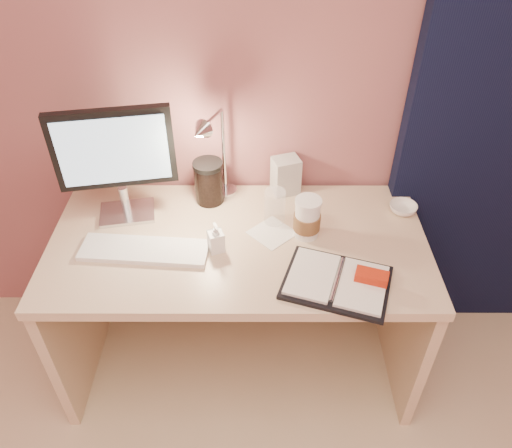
{
  "coord_description": "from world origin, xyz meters",
  "views": [
    {
      "loc": [
        0.07,
        0.0,
        1.96
      ],
      "look_at": [
        0.07,
        1.33,
        0.85
      ],
      "focal_mm": 35.0,
      "sensor_mm": 36.0,
      "label": 1
    }
  ],
  "objects_px": {
    "coffee_cup": "(307,219)",
    "bowl": "(403,208)",
    "desk": "(240,269)",
    "monitor": "(115,155)",
    "clear_cup": "(275,207)",
    "planner": "(340,281)",
    "keyboard": "(144,250)",
    "dark_jar": "(209,184)",
    "product_box": "(286,176)",
    "desk_lamp": "(233,152)",
    "lotion_bottle": "(216,237)"
  },
  "relations": [
    {
      "from": "coffee_cup",
      "to": "bowl",
      "type": "relative_size",
      "value": 1.49
    },
    {
      "from": "desk",
      "to": "monitor",
      "type": "relative_size",
      "value": 3.07
    },
    {
      "from": "monitor",
      "to": "coffee_cup",
      "type": "height_order",
      "value": "monitor"
    },
    {
      "from": "clear_cup",
      "to": "planner",
      "type": "bearing_deg",
      "value": -57.81
    },
    {
      "from": "desk",
      "to": "keyboard",
      "type": "relative_size",
      "value": 3.06
    },
    {
      "from": "planner",
      "to": "dark_jar",
      "type": "distance_m",
      "value": 0.67
    },
    {
      "from": "monitor",
      "to": "clear_cup",
      "type": "height_order",
      "value": "monitor"
    },
    {
      "from": "coffee_cup",
      "to": "clear_cup",
      "type": "relative_size",
      "value": 1.14
    },
    {
      "from": "product_box",
      "to": "clear_cup",
      "type": "bearing_deg",
      "value": -122.87
    },
    {
      "from": "keyboard",
      "to": "bowl",
      "type": "bearing_deg",
      "value": 18.09
    },
    {
      "from": "desk_lamp",
      "to": "desk",
      "type": "bearing_deg",
      "value": -57.37
    },
    {
      "from": "lotion_bottle",
      "to": "dark_jar",
      "type": "relative_size",
      "value": 0.74
    },
    {
      "from": "monitor",
      "to": "clear_cup",
      "type": "relative_size",
      "value": 3.24
    },
    {
      "from": "clear_cup",
      "to": "monitor",
      "type": "bearing_deg",
      "value": 175.98
    },
    {
      "from": "coffee_cup",
      "to": "dark_jar",
      "type": "relative_size",
      "value": 1.0
    },
    {
      "from": "bowl",
      "to": "lotion_bottle",
      "type": "relative_size",
      "value": 0.91
    },
    {
      "from": "clear_cup",
      "to": "desk_lamp",
      "type": "height_order",
      "value": "desk_lamp"
    },
    {
      "from": "desk",
      "to": "dark_jar",
      "type": "distance_m",
      "value": 0.37
    },
    {
      "from": "planner",
      "to": "bowl",
      "type": "bearing_deg",
      "value": 70.8
    },
    {
      "from": "monitor",
      "to": "lotion_bottle",
      "type": "bearing_deg",
      "value": -39.61
    },
    {
      "from": "desk",
      "to": "planner",
      "type": "height_order",
      "value": "planner"
    },
    {
      "from": "lotion_bottle",
      "to": "clear_cup",
      "type": "bearing_deg",
      "value": 37.46
    },
    {
      "from": "lotion_bottle",
      "to": "desk_lamp",
      "type": "distance_m",
      "value": 0.33
    },
    {
      "from": "planner",
      "to": "dark_jar",
      "type": "xyz_separation_m",
      "value": [
        -0.47,
        0.47,
        0.07
      ]
    },
    {
      "from": "dark_jar",
      "to": "desk_lamp",
      "type": "height_order",
      "value": "desk_lamp"
    },
    {
      "from": "planner",
      "to": "clear_cup",
      "type": "distance_m",
      "value": 0.4
    },
    {
      "from": "bowl",
      "to": "desk_lamp",
      "type": "height_order",
      "value": "desk_lamp"
    },
    {
      "from": "desk",
      "to": "bowl",
      "type": "relative_size",
      "value": 12.94
    },
    {
      "from": "bowl",
      "to": "lotion_bottle",
      "type": "distance_m",
      "value": 0.76
    },
    {
      "from": "planner",
      "to": "monitor",
      "type": "bearing_deg",
      "value": 172.81
    },
    {
      "from": "bowl",
      "to": "lotion_bottle",
      "type": "xyz_separation_m",
      "value": [
        -0.72,
        -0.22,
        0.04
      ]
    },
    {
      "from": "desk",
      "to": "dark_jar",
      "type": "bearing_deg",
      "value": 125.25
    },
    {
      "from": "clear_cup",
      "to": "bowl",
      "type": "bearing_deg",
      "value": 6.65
    },
    {
      "from": "clear_cup",
      "to": "coffee_cup",
      "type": "bearing_deg",
      "value": -34.07
    },
    {
      "from": "monitor",
      "to": "bowl",
      "type": "relative_size",
      "value": 4.21
    },
    {
      "from": "desk",
      "to": "keyboard",
      "type": "height_order",
      "value": "keyboard"
    },
    {
      "from": "bowl",
      "to": "product_box",
      "type": "xyz_separation_m",
      "value": [
        -0.46,
        0.14,
        0.06
      ]
    },
    {
      "from": "keyboard",
      "to": "coffee_cup",
      "type": "relative_size",
      "value": 2.85
    },
    {
      "from": "desk",
      "to": "planner",
      "type": "relative_size",
      "value": 3.42
    },
    {
      "from": "planner",
      "to": "bowl",
      "type": "height_order",
      "value": "planner"
    },
    {
      "from": "keyboard",
      "to": "bowl",
      "type": "distance_m",
      "value": 1.01
    },
    {
      "from": "desk_lamp",
      "to": "bowl",
      "type": "bearing_deg",
      "value": 21.14
    },
    {
      "from": "clear_cup",
      "to": "desk_lamp",
      "type": "xyz_separation_m",
      "value": [
        -0.16,
        0.1,
        0.18
      ]
    },
    {
      "from": "keyboard",
      "to": "planner",
      "type": "bearing_deg",
      "value": -8.35
    },
    {
      "from": "planner",
      "to": "dark_jar",
      "type": "relative_size",
      "value": 2.54
    },
    {
      "from": "coffee_cup",
      "to": "bowl",
      "type": "xyz_separation_m",
      "value": [
        0.39,
        0.14,
        -0.06
      ]
    },
    {
      "from": "lotion_bottle",
      "to": "product_box",
      "type": "xyz_separation_m",
      "value": [
        0.26,
        0.36,
        0.02
      ]
    },
    {
      "from": "keyboard",
      "to": "coffee_cup",
      "type": "bearing_deg",
      "value": 14.04
    },
    {
      "from": "desk",
      "to": "monitor",
      "type": "distance_m",
      "value": 0.67
    },
    {
      "from": "coffee_cup",
      "to": "product_box",
      "type": "distance_m",
      "value": 0.28
    }
  ]
}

